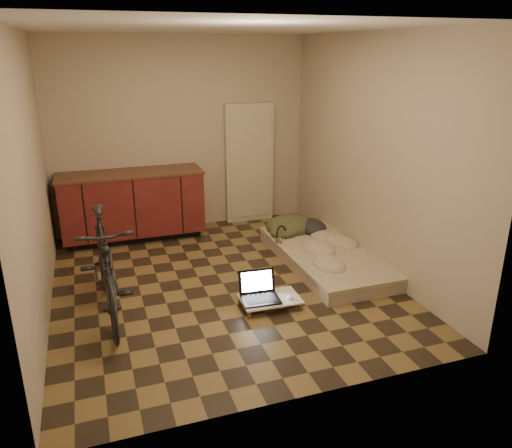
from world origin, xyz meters
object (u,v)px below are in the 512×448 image
object	(u,v)px
bicycle	(105,261)
lap_desk	(270,299)
laptop	(259,293)
futon	(325,256)

from	to	relation	value
bicycle	lap_desk	xyz separation A→B (m)	(1.51, -0.36, -0.47)
laptop	futon	bearing A→B (deg)	38.79
bicycle	laptop	xyz separation A→B (m)	(1.41, -0.33, -0.41)
futon	lap_desk	distance (m)	1.26
futon	lap_desk	xyz separation A→B (m)	(-0.99, -0.78, -0.00)
bicycle	laptop	size ratio (longest dim) A/B	4.42
bicycle	lap_desk	bearing A→B (deg)	-15.23
lap_desk	laptop	xyz separation A→B (m)	(-0.10, 0.03, 0.06)
bicycle	laptop	world-z (taller)	bicycle
laptop	bicycle	bearing A→B (deg)	171.45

